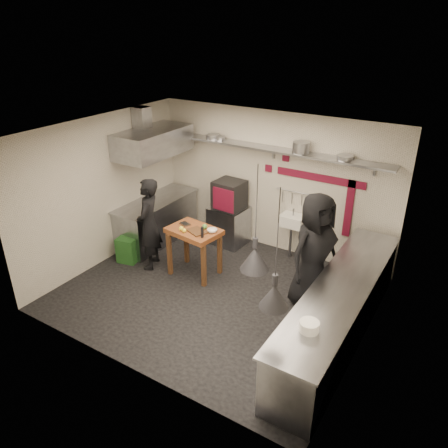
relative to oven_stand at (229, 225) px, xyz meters
The scene contains 47 objects.
floor 1.98m from the oven_stand, 65.47° to the right, with size 5.00×5.00×0.00m, color black.
ceiling 3.09m from the oven_stand, 65.47° to the right, with size 5.00×5.00×0.00m, color beige.
wall_back 1.33m from the oven_stand, 22.50° to the left, with size 5.00×0.04×2.80m, color silver.
wall_front 4.07m from the oven_stand, 78.22° to the right, with size 5.00×0.04×2.80m, color silver.
wall_left 2.64m from the oven_stand, 133.80° to the right, with size 0.04×4.20×2.80m, color silver.
wall_right 3.88m from the oven_stand, 28.11° to the right, with size 0.04×4.20×2.80m, color silver.
red_band_horiz 2.20m from the oven_stand, 10.13° to the left, with size 1.70×0.02×0.14m, color maroon.
red_band_vert 2.51m from the oven_stand, ahead, with size 0.14×0.02×1.10m, color maroon.
red_tile_a 1.90m from the oven_stand, 16.55° to the left, with size 0.14×0.02×0.14m, color maroon.
red_tile_b 1.50m from the oven_stand, 23.96° to the left, with size 0.14×0.02×0.14m, color maroon.
back_shelf 1.91m from the oven_stand, 10.80° to the left, with size 4.60×0.34×0.04m, color gray.
shelf_bracket_left 1.98m from the oven_stand, 164.48° to the left, with size 0.04×0.06×0.24m, color gray.
shelf_bracket_mid 1.83m from the oven_stand, 20.65° to the left, with size 0.04×0.06×0.24m, color gray.
shelf_bracket_right 3.17m from the oven_stand, ahead, with size 0.04×0.06×0.24m, color gray.
pan_far_left 1.85m from the oven_stand, 162.05° to the left, with size 0.27×0.27×0.09m, color gray.
pan_mid_left 1.81m from the oven_stand, 153.87° to the left, with size 0.22×0.22×0.07m, color gray.
stock_pot 2.32m from the oven_stand, ahead, with size 0.31×0.31×0.20m, color gray.
pan_right 2.85m from the oven_stand, ahead, with size 0.28×0.28×0.08m, color gray.
oven_stand is the anchor object (origin of this frame).
combi_oven 0.69m from the oven_stand, 27.06° to the right, with size 0.57×0.53×0.58m, color black.
oven_door 0.76m from the oven_stand, 79.66° to the right, with size 0.49×0.03×0.46m, color maroon.
oven_glass 0.75m from the oven_stand, 82.20° to the right, with size 0.38×0.02×0.34m, color black.
hand_sink 1.42m from the oven_stand, ahead, with size 0.46×0.34×0.22m, color silver.
sink_tap 1.48m from the oven_stand, ahead, with size 0.03×0.03×0.14m, color gray.
sink_drain 1.36m from the oven_stand, ahead, with size 0.06×0.06×0.66m, color gray.
utensil_rail 1.66m from the oven_stand, 12.23° to the left, with size 0.02×0.02×0.90m, color gray.
counter_right 3.44m from the oven_stand, 30.86° to the right, with size 0.70×3.80×0.90m, color gray.
counter_right_top 3.48m from the oven_stand, 30.86° to the right, with size 0.76×3.90×0.03m, color gray.
plate_stack 4.20m from the oven_stand, 45.25° to the right, with size 0.24×0.24×0.13m, color silver.
small_bowl_right 4.12m from the oven_stand, 44.56° to the right, with size 0.19×0.19×0.05m, color silver.
counter_left 1.52m from the oven_stand, 151.95° to the right, with size 0.70×1.90×0.90m, color gray.
counter_left_top 1.61m from the oven_stand, 151.95° to the right, with size 0.76×2.00×0.03m, color gray.
extractor_hood 2.29m from the oven_stand, 151.04° to the right, with size 0.78×1.60×0.50m, color gray.
hood_duct 2.74m from the oven_stand, 155.11° to the right, with size 0.28×0.28×0.50m, color gray.
green_bin 2.11m from the oven_stand, 126.89° to the right, with size 0.37×0.37×0.50m, color #20531F.
prep_table 1.40m from the oven_stand, 85.29° to the right, with size 0.92×0.64×0.92m, color brown, non-canonical shape.
cutting_board 1.58m from the oven_stand, 81.17° to the right, with size 0.34×0.24×0.03m, color #54331C.
pepper_mill 1.76m from the oven_stand, 74.84° to the right, with size 0.05×0.05×0.20m, color black.
lemon_a 1.66m from the oven_stand, 91.39° to the right, with size 0.08×0.08×0.08m, color yellow.
lemon_b 1.69m from the oven_stand, 88.21° to the right, with size 0.08×0.08×0.08m, color yellow.
veg_ball 1.44m from the oven_stand, 77.85° to the right, with size 0.09×0.09×0.09m, color #52973E.
steel_tray 1.45m from the oven_stand, 95.16° to the right, with size 0.19×0.12×0.03m, color gray.
bowl 1.51m from the oven_stand, 70.77° to the right, with size 0.18×0.18×0.06m, color silver.
heat_lamp_near 3.76m from the oven_stand, 52.99° to the right, with size 0.39×0.39×1.43m, color black, non-canonical shape.
heat_lamp_far 4.47m from the oven_stand, 51.54° to the right, with size 0.35×0.35×1.47m, color black, non-canonical shape.
chef_left 1.84m from the oven_stand, 115.12° to the right, with size 0.64×0.42×1.76m, color black.
chef_right 2.62m from the oven_stand, 26.56° to the right, with size 0.96×0.62×1.96m, color black.
Camera 1 is at (3.47, -5.28, 4.35)m, focal length 35.00 mm.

